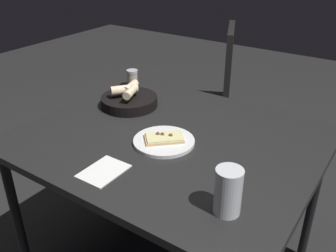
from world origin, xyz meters
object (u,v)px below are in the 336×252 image
pepper_shaker (132,79)px  chair_near (210,91)px  pizza_plate (164,141)px  bread_basket (129,100)px  dining_table (170,148)px  beer_glass (228,194)px

pepper_shaker → chair_near: (-0.62, 0.14, -0.24)m
pizza_plate → chair_near: chair_near is taller
pizza_plate → bread_basket: 0.39m
chair_near → pizza_plate: bearing=18.2°
dining_table → pepper_shaker: size_ratio=12.56×
pizza_plate → dining_table: bearing=-169.2°
pizza_plate → bread_basket: (-0.19, -0.33, 0.02)m
beer_glass → chair_near: (-1.24, -0.71, -0.27)m
pizza_plate → beer_glass: size_ratio=1.65×
chair_near → bread_basket: bearing=0.1°
dining_table → bread_basket: (-0.13, -0.32, 0.09)m
dining_table → pepper_shaker: bearing=-126.0°
dining_table → beer_glass: beer_glass is taller
dining_table → pizza_plate: 0.09m
pizza_plate → pepper_shaker: bearing=-129.9°
dining_table → pizza_plate: size_ratio=4.82×
pizza_plate → chair_near: 1.09m
dining_table → beer_glass: (0.29, 0.39, 0.12)m
dining_table → pepper_shaker: pepper_shaker is taller
pizza_plate → pepper_shaker: size_ratio=2.61×
beer_glass → chair_near: bearing=-150.1°
pizza_plate → beer_glass: 0.45m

